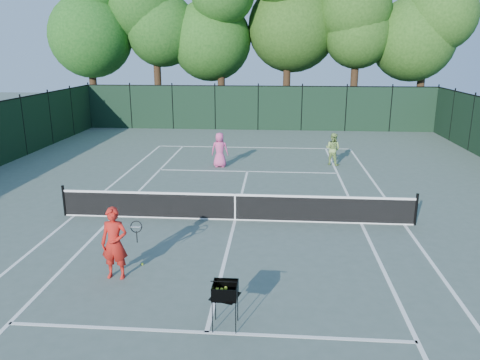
# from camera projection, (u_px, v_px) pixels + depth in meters

# --- Properties ---
(ground) EXTENTS (90.00, 90.00, 0.00)m
(ground) POSITION_uv_depth(u_px,v_px,m) (235.00, 220.00, 15.47)
(ground) COLOR #4B5B52
(ground) RESTS_ON ground
(sideline_doubles_left) EXTENTS (0.10, 23.77, 0.01)m
(sideline_doubles_left) POSITION_uv_depth(u_px,v_px,m) (75.00, 215.00, 15.89)
(sideline_doubles_left) COLOR white
(sideline_doubles_left) RESTS_ON ground
(sideline_doubles_right) EXTENTS (0.10, 23.77, 0.01)m
(sideline_doubles_right) POSITION_uv_depth(u_px,v_px,m) (404.00, 225.00, 15.06)
(sideline_doubles_right) COLOR white
(sideline_doubles_right) RESTS_ON ground
(sideline_singles_left) EXTENTS (0.10, 23.77, 0.01)m
(sideline_singles_left) POSITION_uv_depth(u_px,v_px,m) (114.00, 217.00, 15.78)
(sideline_singles_left) COLOR white
(sideline_singles_left) RESTS_ON ground
(sideline_singles_right) EXTENTS (0.10, 23.77, 0.01)m
(sideline_singles_right) POSITION_uv_depth(u_px,v_px,m) (361.00, 223.00, 15.16)
(sideline_singles_right) COLOR white
(sideline_singles_right) RESTS_ON ground
(baseline_far) EXTENTS (10.97, 0.10, 0.01)m
(baseline_far) POSITION_uv_depth(u_px,v_px,m) (253.00, 147.00, 26.88)
(baseline_far) COLOR white
(baseline_far) RESTS_ON ground
(service_line_near) EXTENTS (8.23, 0.10, 0.01)m
(service_line_near) POSITION_uv_depth(u_px,v_px,m) (207.00, 332.00, 9.33)
(service_line_near) COLOR white
(service_line_near) RESTS_ON ground
(service_line_far) EXTENTS (8.23, 0.10, 0.01)m
(service_line_far) POSITION_uv_depth(u_px,v_px,m) (247.00, 171.00, 21.62)
(service_line_far) COLOR white
(service_line_far) RESTS_ON ground
(center_service_line) EXTENTS (0.10, 12.80, 0.01)m
(center_service_line) POSITION_uv_depth(u_px,v_px,m) (235.00, 220.00, 15.47)
(center_service_line) COLOR white
(center_service_line) RESTS_ON ground
(tennis_net) EXTENTS (11.69, 0.09, 1.06)m
(tennis_net) POSITION_uv_depth(u_px,v_px,m) (235.00, 206.00, 15.34)
(tennis_net) COLOR black
(tennis_net) RESTS_ON ground
(fence_far) EXTENTS (24.00, 0.05, 3.00)m
(fence_far) POSITION_uv_depth(u_px,v_px,m) (258.00, 108.00, 32.35)
(fence_far) COLOR black
(fence_far) RESTS_ON ground
(tree_0) EXTENTS (6.40, 6.40, 13.14)m
(tree_0) POSITION_uv_depth(u_px,v_px,m) (87.00, 12.00, 34.89)
(tree_0) COLOR black
(tree_0) RESTS_ON ground
(tree_1) EXTENTS (6.80, 6.80, 13.98)m
(tree_1) POSITION_uv_depth(u_px,v_px,m) (154.00, 4.00, 34.85)
(tree_1) COLOR black
(tree_1) RESTS_ON ground
(tree_2) EXTENTS (6.00, 6.00, 12.40)m
(tree_2) POSITION_uv_depth(u_px,v_px,m) (221.00, 17.00, 34.54)
(tree_2) COLOR black
(tree_2) RESTS_ON ground
(tree_4) EXTENTS (6.20, 6.20, 12.97)m
(tree_4) POSITION_uv_depth(u_px,v_px,m) (359.00, 10.00, 33.48)
(tree_4) COLOR black
(tree_4) RESTS_ON ground
(tree_5) EXTENTS (5.80, 5.80, 12.23)m
(tree_5) POSITION_uv_depth(u_px,v_px,m) (428.00, 17.00, 33.69)
(tree_5) COLOR black
(tree_5) RESTS_ON ground
(coach) EXTENTS (0.95, 0.62, 1.82)m
(coach) POSITION_uv_depth(u_px,v_px,m) (115.00, 243.00, 11.35)
(coach) COLOR red
(coach) RESTS_ON ground
(player_pink) EXTENTS (0.82, 0.54, 1.66)m
(player_pink) POSITION_uv_depth(u_px,v_px,m) (220.00, 150.00, 22.25)
(player_pink) COLOR #D54B88
(player_pink) RESTS_ON ground
(player_green) EXTENTS (0.96, 0.90, 1.56)m
(player_green) POSITION_uv_depth(u_px,v_px,m) (333.00, 149.00, 22.70)
(player_green) COLOR #8AB158
(player_green) RESTS_ON ground
(ball_hopper) EXTENTS (0.63, 0.63, 0.96)m
(ball_hopper) POSITION_uv_depth(u_px,v_px,m) (225.00, 291.00, 9.32)
(ball_hopper) COLOR black
(ball_hopper) RESTS_ON ground
(loose_ball_midcourt) EXTENTS (0.07, 0.07, 0.07)m
(loose_ball_midcourt) POSITION_uv_depth(u_px,v_px,m) (142.00, 264.00, 12.23)
(loose_ball_midcourt) COLOR #CCF131
(loose_ball_midcourt) RESTS_ON ground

